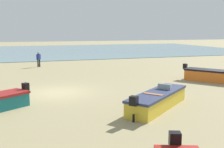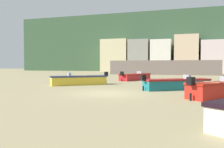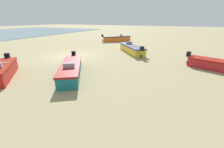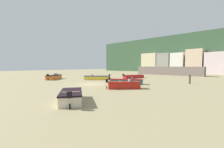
{
  "view_description": "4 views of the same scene",
  "coord_description": "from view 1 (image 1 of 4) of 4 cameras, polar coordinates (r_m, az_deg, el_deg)",
  "views": [
    {
      "loc": [
        1.95,
        17.12,
        3.88
      ],
      "look_at": [
        -4.19,
        -1.7,
        0.72
      ],
      "focal_mm": 44.09,
      "sensor_mm": 36.0,
      "label": 1
    },
    {
      "loc": [
        4.79,
        -14.13,
        1.77
      ],
      "look_at": [
        -2.88,
        9.97,
        0.81
      ],
      "focal_mm": 38.39,
      "sensor_mm": 36.0,
      "label": 2
    },
    {
      "loc": [
        11.19,
        9.79,
        3.53
      ],
      "look_at": [
        4.68,
        6.8,
        0.8
      ],
      "focal_mm": 22.98,
      "sensor_mm": 36.0,
      "label": 3
    },
    {
      "loc": [
        16.68,
        -14.01,
        2.74
      ],
      "look_at": [
        -3.69,
        8.9,
        1.03
      ],
      "focal_mm": 22.88,
      "sensor_mm": 36.0,
      "label": 4
    }
  ],
  "objects": [
    {
      "name": "beach_walker_foreground",
      "position": [
        30.29,
        -14.98,
        3.22
      ],
      "size": [
        0.5,
        0.47,
        1.62
      ],
      "rotation": [
        0.0,
        0.0,
        0.53
      ],
      "color": "black",
      "rests_on": "ground"
    },
    {
      "name": "tidal_water",
      "position": [
        53.3,
        -15.98,
        4.59
      ],
      "size": [
        80.0,
        36.0,
        0.06
      ],
      "primitive_type": "cube",
      "color": "slate",
      "rests_on": "ground"
    },
    {
      "name": "boat_orange_1",
      "position": [
        22.28,
        20.71,
        -0.35
      ],
      "size": [
        3.85,
        4.49,
        1.22
      ],
      "rotation": [
        0.0,
        0.0,
        0.64
      ],
      "color": "orange",
      "rests_on": "ground"
    },
    {
      "name": "ground_plane",
      "position": [
        17.67,
        -11.31,
        -3.8
      ],
      "size": [
        160.0,
        160.0,
        0.0
      ],
      "primitive_type": "plane",
      "color": "#968962"
    },
    {
      "name": "boat_yellow_3",
      "position": [
        14.05,
        9.48,
        -5.31
      ],
      "size": [
        4.6,
        4.08,
        1.14
      ],
      "rotation": [
        0.0,
        0.0,
        2.25
      ],
      "color": "gold",
      "rests_on": "ground"
    }
  ]
}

